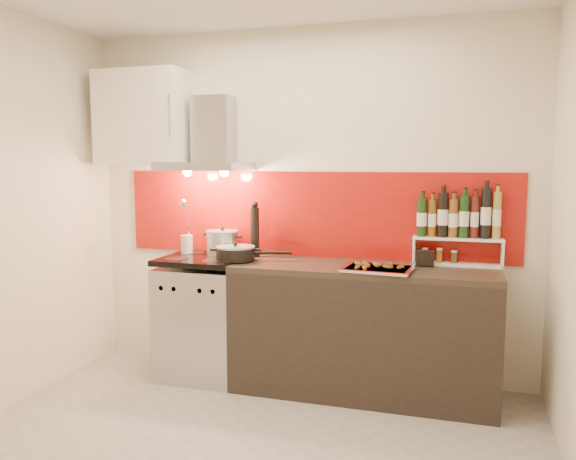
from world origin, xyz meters
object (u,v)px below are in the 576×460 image
(range_stove, at_px, (205,318))
(pepper_mill, at_px, (255,230))
(saute_pan, at_px, (236,253))
(baking_tray, at_px, (378,268))
(stock_pot, at_px, (223,242))
(counter, at_px, (363,330))

(range_stove, bearing_deg, pepper_mill, 23.92)
(saute_pan, bearing_deg, range_stove, 167.86)
(range_stove, height_order, baking_tray, baking_tray)
(range_stove, relative_size, pepper_mill, 2.16)
(stock_pot, distance_m, saute_pan, 0.28)
(counter, height_order, stock_pot, stock_pot)
(pepper_mill, bearing_deg, baking_tray, -16.75)
(saute_pan, bearing_deg, baking_tray, -4.06)
(stock_pot, height_order, saute_pan, stock_pot)
(stock_pot, relative_size, baking_tray, 0.52)
(counter, height_order, pepper_mill, pepper_mill)
(stock_pot, bearing_deg, counter, -6.91)
(stock_pot, bearing_deg, baking_tray, -12.63)
(stock_pot, relative_size, saute_pan, 0.47)
(stock_pot, height_order, pepper_mill, pepper_mill)
(range_stove, xyz_separation_m, stock_pot, (0.09, 0.14, 0.56))
(range_stove, relative_size, stock_pot, 3.63)
(baking_tray, bearing_deg, counter, 129.02)
(range_stove, bearing_deg, baking_tray, -5.85)
(range_stove, distance_m, counter, 1.20)
(saute_pan, bearing_deg, stock_pot, 134.11)
(pepper_mill, xyz_separation_m, baking_tray, (0.96, -0.29, -0.19))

